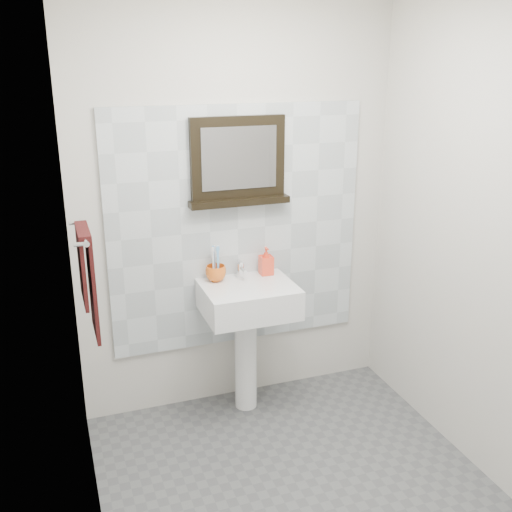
{
  "coord_description": "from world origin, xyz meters",
  "views": [
    {
      "loc": [
        -1.09,
        -2.29,
        2.16
      ],
      "look_at": [
        -0.07,
        0.55,
        1.15
      ],
      "focal_mm": 42.0,
      "sensor_mm": 36.0,
      "label": 1
    }
  ],
  "objects_px": {
    "toothbrush_cup": "(216,273)",
    "framed_mirror": "(238,163)",
    "soap_dispenser": "(266,261)",
    "pedestal_sink": "(248,313)",
    "hand_towel": "(88,274)"
  },
  "relations": [
    {
      "from": "toothbrush_cup",
      "to": "framed_mirror",
      "type": "distance_m",
      "value": 0.68
    },
    {
      "from": "framed_mirror",
      "to": "soap_dispenser",
      "type": "bearing_deg",
      "value": -18.7
    },
    {
      "from": "toothbrush_cup",
      "to": "pedestal_sink",
      "type": "bearing_deg",
      "value": -37.58
    },
    {
      "from": "pedestal_sink",
      "to": "toothbrush_cup",
      "type": "distance_m",
      "value": 0.31
    },
    {
      "from": "pedestal_sink",
      "to": "hand_towel",
      "type": "height_order",
      "value": "hand_towel"
    },
    {
      "from": "soap_dispenser",
      "to": "framed_mirror",
      "type": "xyz_separation_m",
      "value": [
        -0.16,
        0.05,
        0.61
      ]
    },
    {
      "from": "pedestal_sink",
      "to": "soap_dispenser",
      "type": "bearing_deg",
      "value": 38.25
    },
    {
      "from": "toothbrush_cup",
      "to": "hand_towel",
      "type": "xyz_separation_m",
      "value": [
        -0.77,
        -0.46,
        0.25
      ]
    },
    {
      "from": "soap_dispenser",
      "to": "hand_towel",
      "type": "xyz_separation_m",
      "value": [
        -1.1,
        -0.47,
        0.21
      ]
    },
    {
      "from": "soap_dispenser",
      "to": "framed_mirror",
      "type": "relative_size",
      "value": 0.29
    },
    {
      "from": "soap_dispenser",
      "to": "framed_mirror",
      "type": "distance_m",
      "value": 0.63
    },
    {
      "from": "pedestal_sink",
      "to": "framed_mirror",
      "type": "distance_m",
      "value": 0.9
    },
    {
      "from": "framed_mirror",
      "to": "hand_towel",
      "type": "xyz_separation_m",
      "value": [
        -0.94,
        -0.52,
        -0.4
      ]
    },
    {
      "from": "framed_mirror",
      "to": "hand_towel",
      "type": "bearing_deg",
      "value": -151.04
    },
    {
      "from": "toothbrush_cup",
      "to": "hand_towel",
      "type": "bearing_deg",
      "value": -149.26
    }
  ]
}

